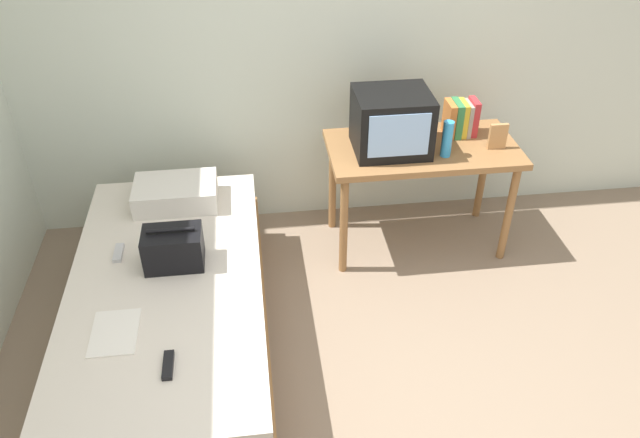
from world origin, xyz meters
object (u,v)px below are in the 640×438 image
at_px(tv, 392,122).
at_px(pillow, 176,193).
at_px(picture_frame, 498,136).
at_px(magazine, 115,333).
at_px(desk, 422,159).
at_px(handbag, 173,248).
at_px(remote_silver, 118,253).
at_px(remote_dark, 168,365).
at_px(bed, 171,316).
at_px(book_row, 460,118).
at_px(water_bottle, 447,139).

xyz_separation_m(tv, pillow, (-1.29, -0.08, -0.34)).
xyz_separation_m(picture_frame, magazine, (-2.15, -1.06, -0.31)).
bearing_deg(desk, magazine, -146.57).
relative_size(handbag, magazine, 1.03).
bearing_deg(remote_silver, tv, 19.03).
xyz_separation_m(tv, picture_frame, (0.64, -0.07, -0.10)).
bearing_deg(remote_silver, remote_dark, -69.00).
relative_size(bed, picture_frame, 12.39).
xyz_separation_m(desk, magazine, (-1.72, -1.14, -0.13)).
height_order(desk, handbag, desk).
xyz_separation_m(bed, magazine, (-0.20, -0.35, 0.26)).
bearing_deg(pillow, book_row, 7.04).
relative_size(desk, book_row, 5.10).
relative_size(bed, handbag, 6.67).
bearing_deg(handbag, remote_dark, -89.19).
distance_m(bed, tv, 1.67).
bearing_deg(desk, remote_dark, -136.91).
height_order(bed, book_row, book_row).
xyz_separation_m(bed, pillow, (0.02, 0.70, 0.32)).
distance_m(desk, magazine, 2.07).
distance_m(water_bottle, magazine, 2.11).
distance_m(tv, magazine, 1.93).
relative_size(book_row, remote_dark, 1.46).
height_order(bed, tv, tv).
distance_m(picture_frame, handbag, 2.00).
xyz_separation_m(bed, handbag, (0.05, 0.12, 0.35)).
relative_size(bed, pillow, 4.17).
height_order(bed, desk, desk).
bearing_deg(tv, desk, 2.45).
bearing_deg(pillow, water_bottle, -1.36).
distance_m(book_row, remote_dark, 2.31).
xyz_separation_m(water_bottle, remote_silver, (-1.88, -0.42, -0.33)).
relative_size(desk, water_bottle, 5.22).
relative_size(handbag, remote_silver, 2.08).
bearing_deg(remote_dark, handbag, 90.81).
xyz_separation_m(pillow, remote_dark, (0.04, -1.28, -0.06)).
xyz_separation_m(desk, tv, (-0.21, -0.01, 0.27)).
bearing_deg(water_bottle, remote_silver, -167.38).
height_order(book_row, picture_frame, book_row).
bearing_deg(remote_dark, picture_frame, 34.25).
relative_size(water_bottle, book_row, 0.98).
bearing_deg(magazine, bed, 60.41).
height_order(tv, handbag, tv).
bearing_deg(magazine, remote_silver, 95.63).
relative_size(picture_frame, handbag, 0.54).
xyz_separation_m(bed, water_bottle, (1.62, 0.66, 0.59)).
xyz_separation_m(desk, handbag, (-1.48, -0.66, -0.04)).
height_order(picture_frame, magazine, picture_frame).
xyz_separation_m(remote_dark, remote_silver, (-0.32, 0.82, 0.00)).
relative_size(bed, water_bottle, 9.00).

